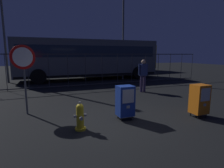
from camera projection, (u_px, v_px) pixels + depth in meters
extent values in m
plane|color=black|center=(118.00, 121.00, 5.25)|extent=(60.00, 60.00, 0.00)
cylinder|color=yellow|center=(80.00, 129.00, 4.65)|extent=(0.28, 0.28, 0.05)
cylinder|color=yellow|center=(80.00, 118.00, 4.60)|extent=(0.19, 0.19, 0.55)
sphere|color=yellow|center=(80.00, 107.00, 4.56)|extent=(0.19, 0.19, 0.19)
cylinder|color=gray|center=(80.00, 103.00, 4.54)|extent=(0.06, 0.06, 0.05)
cylinder|color=gray|center=(81.00, 118.00, 4.47)|extent=(0.09, 0.08, 0.09)
cylinder|color=gray|center=(75.00, 116.00, 4.54)|extent=(0.07, 0.07, 0.07)
cylinder|color=gray|center=(85.00, 115.00, 4.64)|extent=(0.07, 0.07, 0.07)
cylinder|color=black|center=(122.00, 119.00, 5.22)|extent=(0.04, 0.04, 0.12)
cylinder|color=black|center=(132.00, 118.00, 5.34)|extent=(0.04, 0.04, 0.12)
cylinder|color=black|center=(118.00, 116.00, 5.48)|extent=(0.04, 0.04, 0.12)
cylinder|color=black|center=(128.00, 115.00, 5.60)|extent=(0.04, 0.04, 0.12)
cube|color=navy|center=(125.00, 101.00, 5.33)|extent=(0.48, 0.40, 0.90)
cube|color=#B2B7BF|center=(128.00, 96.00, 5.11)|extent=(0.36, 0.01, 0.40)
cube|color=gray|center=(128.00, 107.00, 5.16)|extent=(0.10, 0.02, 0.08)
cylinder|color=black|center=(198.00, 117.00, 5.43)|extent=(0.04, 0.04, 0.12)
cylinder|color=black|center=(206.00, 115.00, 5.55)|extent=(0.04, 0.04, 0.12)
cylinder|color=black|center=(191.00, 114.00, 5.68)|extent=(0.04, 0.04, 0.12)
cylinder|color=black|center=(199.00, 113.00, 5.81)|extent=(0.04, 0.04, 0.12)
cube|color=orange|center=(199.00, 99.00, 5.53)|extent=(0.48, 0.40, 0.90)
cube|color=#B2B7BF|center=(206.00, 95.00, 5.31)|extent=(0.36, 0.01, 0.40)
cube|color=gray|center=(205.00, 105.00, 5.36)|extent=(0.10, 0.02, 0.08)
cylinder|color=#4C4F54|center=(25.00, 81.00, 5.71)|extent=(0.06, 0.06, 2.20)
cylinder|color=red|center=(23.00, 57.00, 5.57)|extent=(0.71, 0.31, 0.76)
cylinder|color=white|center=(23.00, 57.00, 5.56)|extent=(0.56, 0.23, 0.60)
cylinder|color=#382D51|center=(141.00, 84.00, 9.27)|extent=(0.14, 0.14, 0.85)
cylinder|color=#382D51|center=(144.00, 84.00, 9.34)|extent=(0.14, 0.14, 0.85)
cube|color=navy|center=(143.00, 70.00, 9.19)|extent=(0.36, 0.20, 0.60)
sphere|color=tan|center=(143.00, 62.00, 9.12)|extent=(0.22, 0.22, 0.22)
cylinder|color=navy|center=(139.00, 69.00, 9.10)|extent=(0.09, 0.09, 0.55)
cylinder|color=navy|center=(147.00, 69.00, 9.27)|extent=(0.09, 0.09, 0.55)
cube|color=#2D2D33|center=(76.00, 54.00, 10.52)|extent=(18.00, 0.04, 0.05)
cube|color=#2D2D33|center=(77.00, 85.00, 10.83)|extent=(18.00, 0.04, 0.05)
cylinder|color=#2D2D33|center=(6.00, 73.00, 9.32)|extent=(0.03, 0.03, 2.00)
cylinder|color=#2D2D33|center=(28.00, 72.00, 9.71)|extent=(0.03, 0.03, 2.00)
cylinder|color=#2D2D33|center=(49.00, 71.00, 10.10)|extent=(0.03, 0.03, 2.00)
cylinder|color=#2D2D33|center=(68.00, 71.00, 10.49)|extent=(0.03, 0.03, 2.00)
cylinder|color=#2D2D33|center=(86.00, 70.00, 10.87)|extent=(0.03, 0.03, 2.00)
cylinder|color=#2D2D33|center=(102.00, 69.00, 11.26)|extent=(0.03, 0.03, 2.00)
cylinder|color=#2D2D33|center=(117.00, 69.00, 11.65)|extent=(0.03, 0.03, 2.00)
cylinder|color=#2D2D33|center=(132.00, 68.00, 12.04)|extent=(0.03, 0.03, 2.00)
cylinder|color=#2D2D33|center=(145.00, 68.00, 12.43)|extent=(0.03, 0.03, 2.00)
cylinder|color=#2D2D33|center=(158.00, 68.00, 12.82)|extent=(0.03, 0.03, 2.00)
cylinder|color=#2D2D33|center=(170.00, 67.00, 13.20)|extent=(0.03, 0.03, 2.00)
cylinder|color=#2D2D33|center=(181.00, 67.00, 13.59)|extent=(0.03, 0.03, 2.00)
cylinder|color=#2D2D33|center=(192.00, 67.00, 13.98)|extent=(0.03, 0.03, 2.00)
cube|color=#4C5156|center=(89.00, 58.00, 13.88)|extent=(10.57, 2.79, 2.65)
cube|color=#1E2838|center=(89.00, 52.00, 13.80)|extent=(9.94, 2.80, 0.80)
cube|color=black|center=(89.00, 74.00, 14.08)|extent=(10.36, 2.80, 0.16)
cylinder|color=black|center=(138.00, 73.00, 14.17)|extent=(1.01, 0.31, 1.00)
cylinder|color=black|center=(125.00, 70.00, 16.48)|extent=(1.01, 0.31, 1.00)
cylinder|color=black|center=(38.00, 77.00, 11.66)|extent=(1.01, 0.31, 1.00)
cylinder|color=black|center=(40.00, 73.00, 13.98)|extent=(1.01, 0.31, 1.00)
cube|color=gold|center=(111.00, 57.00, 19.72)|extent=(10.64, 3.15, 2.65)
cube|color=#1E2838|center=(111.00, 52.00, 19.65)|extent=(10.01, 3.13, 0.80)
cube|color=black|center=(111.00, 68.00, 19.92)|extent=(10.43, 3.15, 0.16)
cylinder|color=black|center=(145.00, 67.00, 20.36)|extent=(1.02, 0.34, 1.00)
cylinder|color=black|center=(133.00, 66.00, 22.58)|extent=(1.02, 0.34, 1.00)
cylinder|color=black|center=(82.00, 69.00, 17.25)|extent=(1.02, 0.34, 1.00)
cylinder|color=black|center=(76.00, 68.00, 19.48)|extent=(1.02, 0.34, 1.00)
cylinder|color=#4C4F54|center=(3.00, 20.00, 11.73)|extent=(0.14, 0.14, 8.33)
cylinder|color=#4C4F54|center=(123.00, 38.00, 13.64)|extent=(0.14, 0.14, 6.28)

